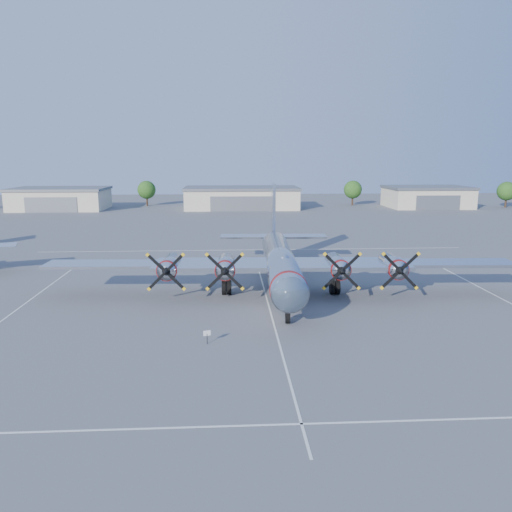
{
  "coord_description": "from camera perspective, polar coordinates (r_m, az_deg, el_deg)",
  "views": [
    {
      "loc": [
        -3.58,
        -44.59,
        13.17
      ],
      "look_at": [
        -0.75,
        4.74,
        3.2
      ],
      "focal_mm": 35.0,
      "sensor_mm": 36.0,
      "label": 1
    }
  ],
  "objects": [
    {
      "name": "ground",
      "position": [
        46.64,
        1.26,
        -5.0
      ],
      "size": [
        260.0,
        260.0,
        0.0
      ],
      "primitive_type": "plane",
      "color": "#5B5B5D",
      "rests_on": "ground"
    },
    {
      "name": "parking_lines",
      "position": [
        44.96,
        1.44,
        -5.62
      ],
      "size": [
        60.0,
        50.08,
        0.01
      ],
      "color": "silver",
      "rests_on": "ground"
    },
    {
      "name": "hangar_west",
      "position": [
        133.57,
        -21.46,
        6.14
      ],
      "size": [
        22.6,
        14.6,
        5.4
      ],
      "color": "beige",
      "rests_on": "ground"
    },
    {
      "name": "hangar_center",
      "position": [
        127.04,
        -1.66,
        6.68
      ],
      "size": [
        28.6,
        14.6,
        5.4
      ],
      "color": "beige",
      "rests_on": "ground"
    },
    {
      "name": "hangar_east",
      "position": [
        137.06,
        18.96,
        6.42
      ],
      "size": [
        20.6,
        14.6,
        5.4
      ],
      "color": "beige",
      "rests_on": "ground"
    },
    {
      "name": "tree_west",
      "position": [
        136.58,
        -12.4,
        7.39
      ],
      "size": [
        4.8,
        4.8,
        6.64
      ],
      "color": "#382619",
      "rests_on": "ground"
    },
    {
      "name": "tree_east",
      "position": [
        137.07,
        11.0,
        7.46
      ],
      "size": [
        4.8,
        4.8,
        6.64
      ],
      "color": "#382619",
      "rests_on": "ground"
    },
    {
      "name": "tree_far_east",
      "position": [
        143.97,
        26.74,
        6.64
      ],
      "size": [
        4.8,
        4.8,
        6.64
      ],
      "color": "#382619",
      "rests_on": "ground"
    },
    {
      "name": "main_bomber_b29",
      "position": [
        50.3,
        2.69,
        -3.78
      ],
      "size": [
        45.64,
        32.17,
        9.83
      ],
      "primitive_type": null,
      "rotation": [
        0.0,
        0.0,
        -0.04
      ],
      "color": "silver",
      "rests_on": "ground"
    },
    {
      "name": "info_placard",
      "position": [
        35.97,
        -5.62,
        -8.92
      ],
      "size": [
        0.51,
        0.2,
        1.01
      ],
      "rotation": [
        0.0,
        0.0,
        0.31
      ],
      "color": "black",
      "rests_on": "ground"
    }
  ]
}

